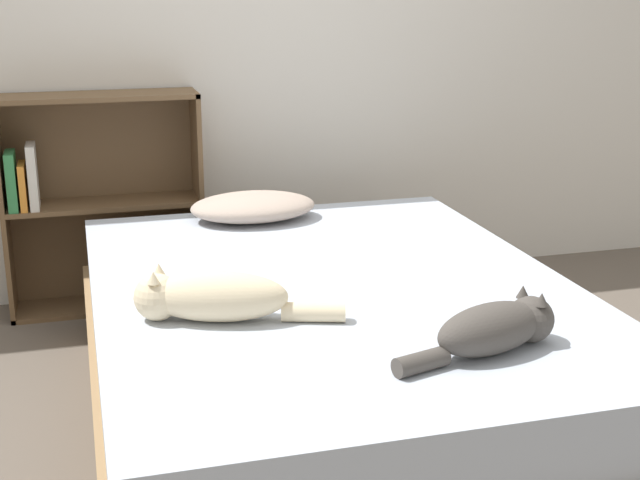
{
  "coord_description": "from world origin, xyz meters",
  "views": [
    {
      "loc": [
        -0.75,
        -2.56,
        1.4
      ],
      "look_at": [
        0.0,
        0.15,
        0.56
      ],
      "focal_mm": 50.0,
      "sensor_mm": 36.0,
      "label": 1
    }
  ],
  "objects_px": {
    "cat_light": "(209,297)",
    "bed": "(333,351)",
    "bookshelf": "(96,199)",
    "pillow": "(253,207)",
    "cat_dark": "(497,328)"
  },
  "relations": [
    {
      "from": "bed",
      "to": "bookshelf",
      "type": "relative_size",
      "value": 2.2
    },
    {
      "from": "bed",
      "to": "cat_dark",
      "type": "relative_size",
      "value": 4.15
    },
    {
      "from": "pillow",
      "to": "cat_light",
      "type": "height_order",
      "value": "cat_light"
    },
    {
      "from": "cat_dark",
      "to": "cat_light",
      "type": "bearing_deg",
      "value": 132.99
    },
    {
      "from": "bed",
      "to": "cat_dark",
      "type": "height_order",
      "value": "cat_dark"
    },
    {
      "from": "cat_light",
      "to": "cat_dark",
      "type": "xyz_separation_m",
      "value": [
        0.69,
        -0.41,
        -0.01
      ]
    },
    {
      "from": "pillow",
      "to": "cat_dark",
      "type": "height_order",
      "value": "cat_dark"
    },
    {
      "from": "bed",
      "to": "cat_light",
      "type": "distance_m",
      "value": 0.56
    },
    {
      "from": "bed",
      "to": "pillow",
      "type": "relative_size",
      "value": 4.09
    },
    {
      "from": "bed",
      "to": "bookshelf",
      "type": "height_order",
      "value": "bookshelf"
    },
    {
      "from": "cat_light",
      "to": "bookshelf",
      "type": "xyz_separation_m",
      "value": [
        -0.26,
        1.47,
        -0.05
      ]
    },
    {
      "from": "pillow",
      "to": "bookshelf",
      "type": "xyz_separation_m",
      "value": [
        -0.6,
        0.45,
        -0.04
      ]
    },
    {
      "from": "cat_light",
      "to": "bed",
      "type": "bearing_deg",
      "value": -136.51
    },
    {
      "from": "bed",
      "to": "bookshelf",
      "type": "distance_m",
      "value": 1.46
    },
    {
      "from": "cat_dark",
      "to": "bed",
      "type": "bearing_deg",
      "value": 97.01
    }
  ]
}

